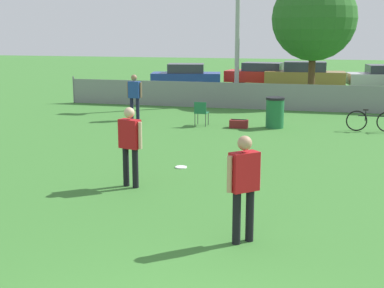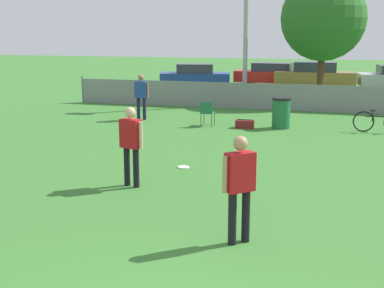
{
  "view_description": "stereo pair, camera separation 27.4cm",
  "coord_description": "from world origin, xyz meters",
  "px_view_note": "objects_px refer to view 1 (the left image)",
  "views": [
    {
      "loc": [
        1.34,
        -4.39,
        3.26
      ],
      "look_at": [
        -1.27,
        5.66,
        1.05
      ],
      "focal_mm": 50.0,
      "sensor_mm": 36.0,
      "label": 1
    },
    {
      "loc": [
        1.6,
        -4.32,
        3.26
      ],
      "look_at": [
        -1.27,
        5.66,
        1.05
      ],
      "focal_mm": 50.0,
      "sensor_mm": 36.0,
      "label": 2
    }
  ],
  "objects_px": {
    "frisbee_disc": "(181,167)",
    "bicycle_sideline": "(372,121)",
    "player_thrower_red": "(130,141)",
    "parked_car_tan": "(305,75)",
    "trash_bin": "(275,113)",
    "player_defender_red": "(244,181)",
    "spectator_in_blue": "(134,94)",
    "tree_near_pole": "(314,18)",
    "folding_chair_sideline": "(201,111)",
    "gear_bag_sideline": "(239,124)",
    "parked_car_red": "(263,74)",
    "light_pole": "(238,3)",
    "parked_car_blue": "(186,76)"
  },
  "relations": [
    {
      "from": "parked_car_red",
      "to": "parked_car_tan",
      "type": "relative_size",
      "value": 0.98
    },
    {
      "from": "parked_car_tan",
      "to": "trash_bin",
      "type": "bearing_deg",
      "value": -93.85
    },
    {
      "from": "player_thrower_red",
      "to": "parked_car_tan",
      "type": "xyz_separation_m",
      "value": [
        2.5,
        21.88,
        -0.3
      ]
    },
    {
      "from": "trash_bin",
      "to": "parked_car_tan",
      "type": "distance_m",
      "value": 14.0
    },
    {
      "from": "player_defender_red",
      "to": "gear_bag_sideline",
      "type": "xyz_separation_m",
      "value": [
        -1.76,
        9.99,
        -0.86
      ]
    },
    {
      "from": "player_thrower_red",
      "to": "spectator_in_blue",
      "type": "height_order",
      "value": "player_thrower_red"
    },
    {
      "from": "gear_bag_sideline",
      "to": "bicycle_sideline",
      "type": "bearing_deg",
      "value": 5.5
    },
    {
      "from": "bicycle_sideline",
      "to": "gear_bag_sideline",
      "type": "height_order",
      "value": "bicycle_sideline"
    },
    {
      "from": "parked_car_red",
      "to": "frisbee_disc",
      "type": "bearing_deg",
      "value": -83.35
    },
    {
      "from": "parked_car_red",
      "to": "light_pole",
      "type": "bearing_deg",
      "value": -85.34
    },
    {
      "from": "player_thrower_red",
      "to": "folding_chair_sideline",
      "type": "height_order",
      "value": "player_thrower_red"
    },
    {
      "from": "frisbee_disc",
      "to": "spectator_in_blue",
      "type": "bearing_deg",
      "value": 119.23
    },
    {
      "from": "light_pole",
      "to": "parked_car_red",
      "type": "relative_size",
      "value": 1.62
    },
    {
      "from": "light_pole",
      "to": "parked_car_tan",
      "type": "relative_size",
      "value": 1.59
    },
    {
      "from": "folding_chair_sideline",
      "to": "trash_bin",
      "type": "relative_size",
      "value": 0.81
    },
    {
      "from": "tree_near_pole",
      "to": "frisbee_disc",
      "type": "bearing_deg",
      "value": -100.72
    },
    {
      "from": "trash_bin",
      "to": "parked_car_blue",
      "type": "distance_m",
      "value": 13.32
    },
    {
      "from": "player_defender_red",
      "to": "trash_bin",
      "type": "distance_m",
      "value": 10.34
    },
    {
      "from": "tree_near_pole",
      "to": "bicycle_sideline",
      "type": "bearing_deg",
      "value": -72.61
    },
    {
      "from": "bicycle_sideline",
      "to": "parked_car_red",
      "type": "relative_size",
      "value": 0.36
    },
    {
      "from": "tree_near_pole",
      "to": "player_defender_red",
      "type": "xyz_separation_m",
      "value": [
        -0.33,
        -17.62,
        -2.8
      ]
    },
    {
      "from": "player_thrower_red",
      "to": "parked_car_tan",
      "type": "height_order",
      "value": "player_thrower_red"
    },
    {
      "from": "gear_bag_sideline",
      "to": "parked_car_red",
      "type": "height_order",
      "value": "parked_car_red"
    },
    {
      "from": "tree_near_pole",
      "to": "parked_car_blue",
      "type": "bearing_deg",
      "value": 148.55
    },
    {
      "from": "tree_near_pole",
      "to": "player_defender_red",
      "type": "height_order",
      "value": "tree_near_pole"
    },
    {
      "from": "light_pole",
      "to": "tree_near_pole",
      "type": "distance_m",
      "value": 3.7
    },
    {
      "from": "player_thrower_red",
      "to": "frisbee_disc",
      "type": "height_order",
      "value": "player_thrower_red"
    },
    {
      "from": "tree_near_pole",
      "to": "parked_car_red",
      "type": "distance_m",
      "value": 8.65
    },
    {
      "from": "spectator_in_blue",
      "to": "bicycle_sideline",
      "type": "bearing_deg",
      "value": 178.9
    },
    {
      "from": "player_defender_red",
      "to": "player_thrower_red",
      "type": "distance_m",
      "value": 3.7
    },
    {
      "from": "frisbee_disc",
      "to": "bicycle_sideline",
      "type": "height_order",
      "value": "bicycle_sideline"
    },
    {
      "from": "frisbee_disc",
      "to": "trash_bin",
      "type": "bearing_deg",
      "value": 75.02
    },
    {
      "from": "parked_car_red",
      "to": "player_defender_red",
      "type": "bearing_deg",
      "value": -78.65
    },
    {
      "from": "player_defender_red",
      "to": "parked_car_red",
      "type": "xyz_separation_m",
      "value": [
        -2.85,
        25.02,
        -0.34
      ]
    },
    {
      "from": "folding_chair_sideline",
      "to": "parked_car_red",
      "type": "height_order",
      "value": "parked_car_red"
    },
    {
      "from": "player_thrower_red",
      "to": "parked_car_blue",
      "type": "bearing_deg",
      "value": 118.67
    },
    {
      "from": "frisbee_disc",
      "to": "gear_bag_sideline",
      "type": "bearing_deg",
      "value": 85.61
    },
    {
      "from": "folding_chair_sideline",
      "to": "parked_car_red",
      "type": "bearing_deg",
      "value": -89.63
    },
    {
      "from": "spectator_in_blue",
      "to": "parked_car_red",
      "type": "xyz_separation_m",
      "value": [
        2.95,
        14.33,
        -0.32
      ]
    },
    {
      "from": "player_thrower_red",
      "to": "trash_bin",
      "type": "xyz_separation_m",
      "value": [
        2.22,
        7.89,
        -0.47
      ]
    },
    {
      "from": "trash_bin",
      "to": "light_pole",
      "type": "bearing_deg",
      "value": 112.41
    },
    {
      "from": "player_defender_red",
      "to": "bicycle_sideline",
      "type": "xyz_separation_m",
      "value": [
        2.59,
        10.41,
        -0.65
      ]
    },
    {
      "from": "gear_bag_sideline",
      "to": "spectator_in_blue",
      "type": "bearing_deg",
      "value": 170.18
    },
    {
      "from": "light_pole",
      "to": "player_thrower_red",
      "type": "height_order",
      "value": "light_pole"
    },
    {
      "from": "folding_chair_sideline",
      "to": "bicycle_sideline",
      "type": "xyz_separation_m",
      "value": [
        5.69,
        0.36,
        -0.15
      ]
    },
    {
      "from": "light_pole",
      "to": "trash_bin",
      "type": "xyz_separation_m",
      "value": [
        2.3,
        -5.59,
        -3.93
      ]
    },
    {
      "from": "spectator_in_blue",
      "to": "gear_bag_sideline",
      "type": "xyz_separation_m",
      "value": [
        4.04,
        -0.7,
        -0.84
      ]
    },
    {
      "from": "parked_car_blue",
      "to": "tree_near_pole",
      "type": "bearing_deg",
      "value": -42.95
    },
    {
      "from": "player_defender_red",
      "to": "folding_chair_sideline",
      "type": "bearing_deg",
      "value": 63.26
    },
    {
      "from": "frisbee_disc",
      "to": "folding_chair_sideline",
      "type": "xyz_separation_m",
      "value": [
        -0.9,
        5.79,
        0.49
      ]
    }
  ]
}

